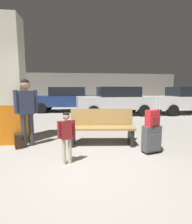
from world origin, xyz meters
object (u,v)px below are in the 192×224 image
(child, at_px, (66,132))
(parked_car_side, at_px, (187,99))
(suitcase, at_px, (152,139))
(parked_car_far, at_px, (67,99))
(adult, at_px, (26,106))
(bench, at_px, (102,127))
(parked_car_near, at_px, (116,100))
(structural_pillar, at_px, (12,82))
(backpack_dark_floor, at_px, (19,141))
(backpack_bright, at_px, (153,118))

(child, relative_size, parked_car_side, 0.24)
(suitcase, bearing_deg, parked_car_far, 106.99)
(suitcase, relative_size, adult, 0.37)
(bench, xyz_separation_m, child, (-0.82, -1.05, 0.16))
(child, bearing_deg, parked_car_near, 68.73)
(structural_pillar, relative_size, suitcase, 5.23)
(parked_car_side, bearing_deg, backpack_dark_floor, -147.30)
(bench, height_order, parked_car_far, parked_car_far)
(backpack_bright, xyz_separation_m, adult, (-2.80, 0.77, 0.23))
(bench, distance_m, backpack_bright, 1.26)
(parked_car_far, relative_size, parked_car_near, 1.01)
(structural_pillar, distance_m, parked_car_far, 6.26)
(adult, xyz_separation_m, parked_car_far, (0.57, 6.52, -0.20))
(parked_car_far, relative_size, parked_car_side, 1.02)
(parked_car_near, distance_m, parked_car_side, 4.15)
(adult, height_order, backpack_dark_floor, adult)
(suitcase, height_order, child, child)
(suitcase, distance_m, parked_car_near, 5.63)
(parked_car_side, bearing_deg, parked_car_far, 166.17)
(structural_pillar, distance_m, backpack_bright, 3.52)
(suitcase, relative_size, parked_car_side, 0.15)
(structural_pillar, relative_size, parked_car_side, 0.77)
(parked_car_near, bearing_deg, backpack_dark_floor, -125.49)
(bench, distance_m, parked_car_far, 6.69)
(structural_pillar, height_order, backpack_bright, structural_pillar)
(parked_car_far, height_order, parked_car_side, same)
(adult, bearing_deg, structural_pillar, 138.09)
(child, distance_m, backpack_dark_floor, 1.63)
(backpack_bright, distance_m, parked_car_side, 7.27)
(backpack_bright, distance_m, child, 1.84)
(child, height_order, parked_car_near, parked_car_near)
(structural_pillar, relative_size, parked_car_far, 0.75)
(adult, bearing_deg, parked_car_side, 32.92)
(structural_pillar, bearing_deg, backpack_bright, -19.66)
(child, relative_size, parked_car_far, 0.23)
(structural_pillar, relative_size, parked_car_near, 0.75)
(adult, relative_size, parked_car_far, 0.39)
(bench, distance_m, suitcase, 1.22)
(backpack_bright, height_order, adult, adult)
(backpack_bright, xyz_separation_m, parked_car_far, (-2.23, 7.29, 0.03))
(suitcase, bearing_deg, structural_pillar, 160.33)
(adult, relative_size, backpack_dark_floor, 4.77)
(backpack_bright, xyz_separation_m, parked_car_near, (0.50, 5.58, 0.03))
(parked_car_far, xyz_separation_m, parked_car_near, (2.73, -1.70, 0.00))
(structural_pillar, height_order, parked_car_side, structural_pillar)
(backpack_dark_floor, distance_m, parked_car_far, 6.68)
(backpack_bright, height_order, parked_car_side, parked_car_side)
(suitcase, distance_m, backpack_bright, 0.45)
(adult, height_order, parked_car_side, adult)
(adult, bearing_deg, child, -47.87)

